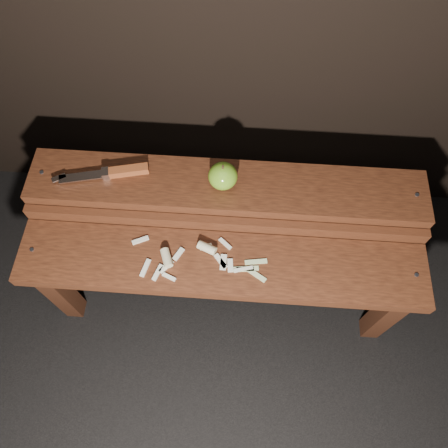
# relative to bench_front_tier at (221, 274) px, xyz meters

# --- Properties ---
(ground) EXTENTS (60.00, 60.00, 0.00)m
(ground) POSITION_rel_bench_front_tier_xyz_m (0.00, 0.06, -0.35)
(ground) COLOR black
(bench_front_tier) EXTENTS (1.20, 0.20, 0.42)m
(bench_front_tier) POSITION_rel_bench_front_tier_xyz_m (0.00, 0.00, 0.00)
(bench_front_tier) COLOR #36190D
(bench_front_tier) RESTS_ON ground
(bench_rear_tier) EXTENTS (1.20, 0.21, 0.50)m
(bench_rear_tier) POSITION_rel_bench_front_tier_xyz_m (0.00, 0.23, 0.06)
(bench_rear_tier) COLOR #36190D
(bench_rear_tier) RESTS_ON ground
(apple) EXTENTS (0.09, 0.09, 0.09)m
(apple) POSITION_rel_bench_front_tier_xyz_m (-0.01, 0.23, 0.19)
(apple) COLOR #64931E
(apple) RESTS_ON bench_rear_tier
(knife) EXTENTS (0.29, 0.09, 0.03)m
(knife) POSITION_rel_bench_front_tier_xyz_m (-0.33, 0.24, 0.16)
(knife) COLOR brown
(knife) RESTS_ON bench_rear_tier
(apple_scraps) EXTENTS (0.40, 0.15, 0.03)m
(apple_scraps) POSITION_rel_bench_front_tier_xyz_m (-0.08, 0.02, 0.08)
(apple_scraps) COLOR beige
(apple_scraps) RESTS_ON bench_front_tier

